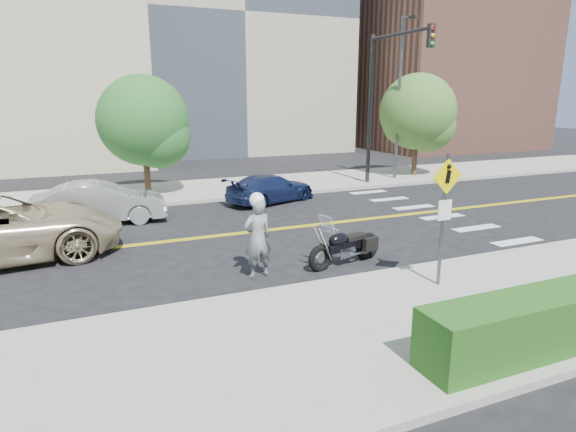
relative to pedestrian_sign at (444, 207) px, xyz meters
The scene contains 14 objects.
ground_plane 7.83m from the pedestrian_sign, 123.64° to the left, with size 120.00×120.00×0.00m, color black.
sidewalk_near 4.75m from the pedestrian_sign, 164.21° to the right, with size 60.00×5.00×0.15m, color #9E9B91.
sidewalk_far 14.56m from the pedestrian_sign, 106.91° to the left, with size 60.00×5.00×0.15m, color #9E9B91.
building_mid 33.51m from the pedestrian_sign, 83.29° to the left, with size 18.00×14.00×20.00m, color #A39984.
building_right 34.41m from the pedestrian_sign, 50.36° to the left, with size 14.00×12.00×12.00m, color #8C5947.
lamp_post 15.16m from the pedestrian_sign, 58.67° to the left, with size 0.16×0.16×8.00m, color #4C4C51.
traffic_light 13.06m from the pedestrian_sign, 63.01° to the left, with size 0.28×4.50×7.00m.
pedestrian_sign is the anchor object (origin of this frame).
motorcyclist 4.37m from the pedestrian_sign, 145.39° to the left, with size 0.79×0.57×2.12m.
motorcycle 2.92m from the pedestrian_sign, 113.92° to the left, with size 2.35×0.72×1.43m, color black, non-canonical shape.
parked_car_silver 11.75m from the pedestrian_sign, 125.91° to the left, with size 1.55×4.44×1.46m, color #ADB2B5.
parked_car_blue 10.45m from the pedestrian_sign, 90.75° to the left, with size 1.66×4.08×1.18m, color navy.
tree_far_a 14.33m from the pedestrian_sign, 109.45° to the left, with size 3.85×3.85×5.26m.
tree_far_b 16.30m from the pedestrian_sign, 54.76° to the left, with size 4.01×4.01×5.55m.
Camera 1 is at (-2.99, -14.47, 4.33)m, focal length 30.00 mm.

